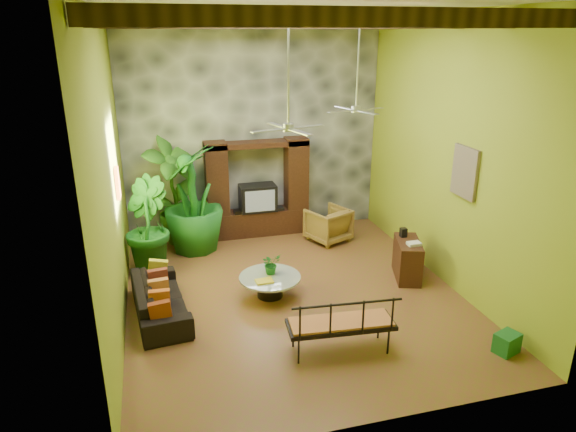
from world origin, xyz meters
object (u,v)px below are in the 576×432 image
object	(u,v)px
wicker_armchair	(328,225)
sofa	(160,299)
green_bin	(507,343)
ceiling_fan_front	(288,115)
entertainment_center	(258,196)
tall_plant_c	(193,199)
coffee_table	(270,283)
side_console	(407,259)
ceiling_fan_back	(356,99)
tall_plant_a	(173,191)
tall_plant_b	(146,226)
iron_bench	(343,323)

from	to	relation	value
wicker_armchair	sofa	bearing A→B (deg)	8.40
green_bin	ceiling_fan_front	bearing A→B (deg)	141.93
entertainment_center	green_bin	xyz separation A→B (m)	(2.65, -5.77, -0.81)
tall_plant_c	coffee_table	distance (m)	2.92
tall_plant_c	side_console	world-z (taller)	tall_plant_c
wicker_armchair	green_bin	xyz separation A→B (m)	(1.16, -4.92, -0.24)
green_bin	coffee_table	bearing A→B (deg)	139.15
ceiling_fan_back	green_bin	distance (m)	5.13
tall_plant_c	green_bin	distance (m)	6.77
coffee_table	tall_plant_a	bearing A→B (deg)	116.38
tall_plant_b	iron_bench	xyz separation A→B (m)	(2.78, -3.74, -0.44)
wicker_armchair	tall_plant_c	distance (m)	3.16
entertainment_center	side_console	world-z (taller)	entertainment_center
sofa	wicker_armchair	world-z (taller)	wicker_armchair
ceiling_fan_back	tall_plant_b	world-z (taller)	ceiling_fan_back
coffee_table	green_bin	world-z (taller)	coffee_table
ceiling_fan_back	tall_plant_a	world-z (taller)	ceiling_fan_back
tall_plant_b	wicker_armchair	bearing A→B (deg)	7.71
ceiling_fan_front	green_bin	xyz separation A→B (m)	(2.85, -2.23, -3.24)
tall_plant_b	tall_plant_c	world-z (taller)	tall_plant_c
wicker_armchair	side_console	xyz separation A→B (m)	(0.88, -2.21, -0.01)
entertainment_center	wicker_armchair	world-z (taller)	entertainment_center
entertainment_center	ceiling_fan_back	world-z (taller)	ceiling_fan_back
ceiling_fan_front	green_bin	world-z (taller)	ceiling_fan_front
ceiling_fan_front	coffee_table	bearing A→B (deg)	118.30
ceiling_fan_back	tall_plant_b	distance (m)	4.86
tall_plant_b	side_console	distance (m)	5.24
tall_plant_a	side_console	bearing A→B (deg)	-34.78
green_bin	side_console	bearing A→B (deg)	95.98
ceiling_fan_back	tall_plant_a	bearing A→B (deg)	152.18
tall_plant_b	iron_bench	size ratio (longest dim) A/B	1.17
entertainment_center	tall_plant_b	world-z (taller)	entertainment_center
wicker_armchair	side_console	size ratio (longest dim) A/B	0.90
coffee_table	tall_plant_c	bearing A→B (deg)	113.90
green_bin	sofa	bearing A→B (deg)	153.58
tall_plant_a	iron_bench	bearing A→B (deg)	-67.01
tall_plant_a	iron_bench	xyz separation A→B (m)	(2.15, -5.06, -0.72)
sofa	tall_plant_b	bearing A→B (deg)	-0.74
entertainment_center	iron_bench	bearing A→B (deg)	-87.65
sofa	tall_plant_b	distance (m)	1.98
entertainment_center	coffee_table	xyz separation A→B (m)	(-0.43, -3.10, -0.71)
ceiling_fan_back	tall_plant_a	size ratio (longest dim) A/B	0.74
ceiling_fan_back	coffee_table	size ratio (longest dim) A/B	1.64
entertainment_center	side_console	xyz separation A→B (m)	(2.37, -3.06, -0.58)
ceiling_fan_back	iron_bench	bearing A→B (deg)	-113.49
coffee_table	iron_bench	size ratio (longest dim) A/B	0.68
ceiling_fan_back	tall_plant_b	size ratio (longest dim) A/B	0.96
wicker_armchair	tall_plant_a	size ratio (longest dim) A/B	0.35
ceiling_fan_front	ceiling_fan_back	xyz separation A→B (m)	(1.80, 1.60, 0.00)
wicker_armchair	iron_bench	distance (m)	4.48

